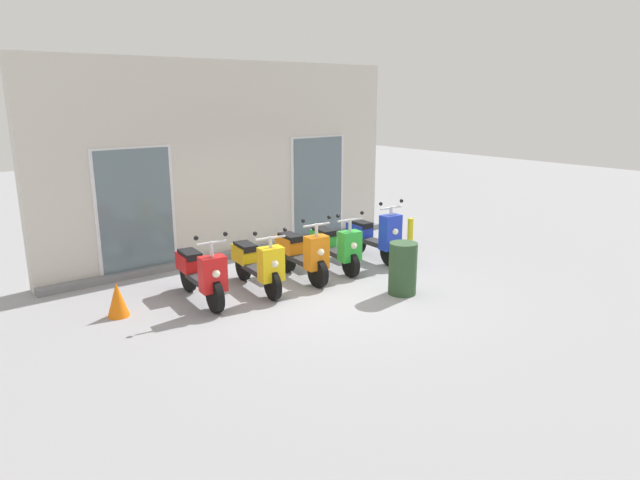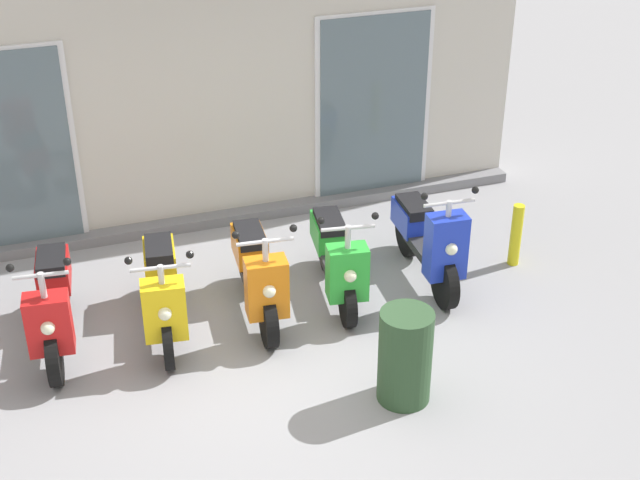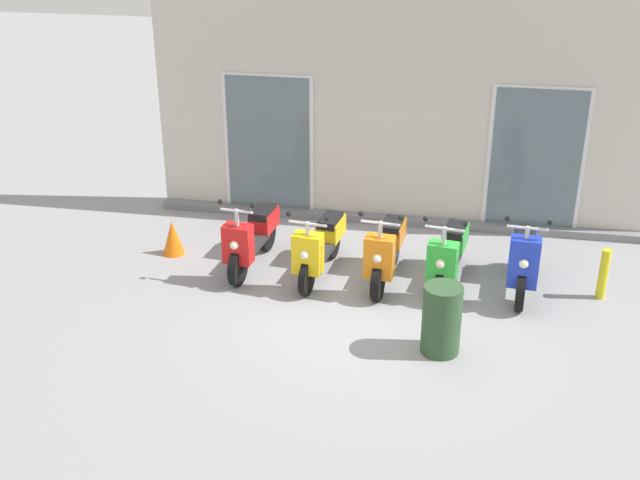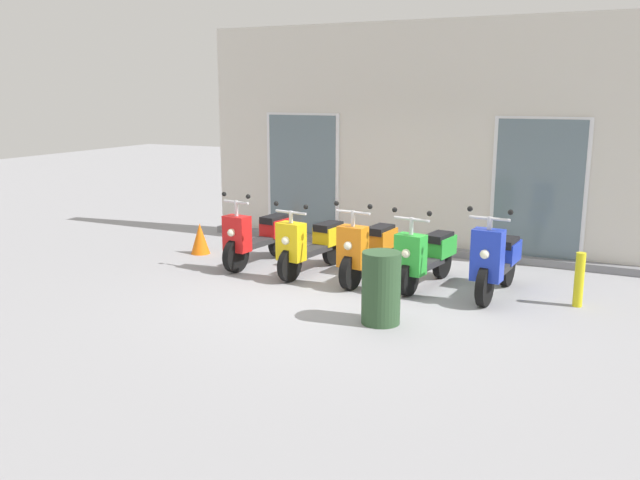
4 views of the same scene
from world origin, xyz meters
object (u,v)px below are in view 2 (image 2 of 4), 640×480
(scooter_orange, at_px, (258,274))
(scooter_red, at_px, (53,303))
(trash_bin, at_px, (405,356))
(scooter_yellow, at_px, (163,289))
(curb_bollard, at_px, (516,235))
(scooter_green, at_px, (337,257))
(scooter_blue, at_px, (428,240))

(scooter_orange, bearing_deg, scooter_red, 176.22)
(scooter_orange, bearing_deg, trash_bin, -63.21)
(scooter_red, height_order, scooter_yellow, scooter_red)
(scooter_yellow, relative_size, curb_bollard, 2.35)
(scooter_orange, distance_m, scooter_green, 0.84)
(curb_bollard, bearing_deg, scooter_yellow, -179.65)
(scooter_yellow, xyz_separation_m, scooter_green, (1.75, 0.05, -0.01))
(scooter_red, bearing_deg, scooter_blue, -1.13)
(scooter_green, height_order, curb_bollard, scooter_green)
(scooter_orange, distance_m, curb_bollard, 2.85)
(scooter_green, distance_m, trash_bin, 1.71)
(scooter_yellow, height_order, scooter_blue, scooter_blue)
(scooter_orange, relative_size, curb_bollard, 2.20)
(scooter_orange, height_order, scooter_blue, scooter_blue)
(scooter_orange, relative_size, scooter_green, 1.01)
(trash_bin, bearing_deg, scooter_yellow, 136.24)
(scooter_blue, xyz_separation_m, curb_bollard, (1.03, 0.00, -0.14))
(trash_bin, bearing_deg, scooter_blue, 59.41)
(scooter_blue, distance_m, trash_bin, 1.95)
(scooter_red, distance_m, scooter_orange, 1.90)
(scooter_red, bearing_deg, scooter_green, -0.84)
(trash_bin, height_order, curb_bollard, trash_bin)
(scooter_red, distance_m, scooter_blue, 3.71)
(scooter_green, bearing_deg, scooter_orange, -174.19)
(scooter_blue, height_order, curb_bollard, scooter_blue)
(scooter_yellow, xyz_separation_m, trash_bin, (1.73, -1.66, -0.03))
(scooter_blue, distance_m, curb_bollard, 1.04)
(scooter_yellow, relative_size, scooter_blue, 1.03)
(scooter_red, xyz_separation_m, scooter_green, (2.74, -0.04, -0.01))
(trash_bin, bearing_deg, curb_bollard, 39.70)
(scooter_yellow, distance_m, scooter_green, 1.75)
(scooter_orange, height_order, curb_bollard, scooter_orange)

